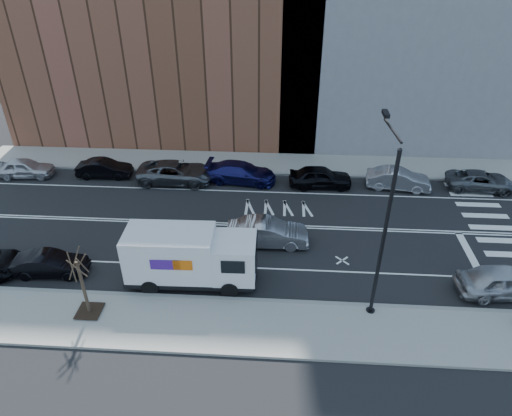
# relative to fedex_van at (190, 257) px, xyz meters

# --- Properties ---
(ground) EXTENTS (120.00, 120.00, 0.00)m
(ground) POSITION_rel_fedex_van_xyz_m (2.36, 5.60, -1.67)
(ground) COLOR black
(ground) RESTS_ON ground
(sidewalk_near) EXTENTS (44.00, 3.60, 0.15)m
(sidewalk_near) POSITION_rel_fedex_van_xyz_m (2.36, -3.20, -1.59)
(sidewalk_near) COLOR gray
(sidewalk_near) RESTS_ON ground
(sidewalk_far) EXTENTS (44.00, 3.60, 0.15)m
(sidewalk_far) POSITION_rel_fedex_van_xyz_m (2.36, 14.40, -1.59)
(sidewalk_far) COLOR gray
(sidewalk_far) RESTS_ON ground
(curb_near) EXTENTS (44.00, 0.25, 0.17)m
(curb_near) POSITION_rel_fedex_van_xyz_m (2.36, -1.40, -1.58)
(curb_near) COLOR gray
(curb_near) RESTS_ON ground
(curb_far) EXTENTS (44.00, 0.25, 0.17)m
(curb_far) POSITION_rel_fedex_van_xyz_m (2.36, 12.60, -1.58)
(curb_far) COLOR gray
(curb_far) RESTS_ON ground
(crosswalk) EXTENTS (3.00, 14.00, 0.01)m
(crosswalk) POSITION_rel_fedex_van_xyz_m (18.36, 5.60, -1.67)
(crosswalk) COLOR white
(crosswalk) RESTS_ON ground
(road_markings) EXTENTS (40.00, 8.60, 0.01)m
(road_markings) POSITION_rel_fedex_van_xyz_m (2.36, 5.60, -1.67)
(road_markings) COLOR white
(road_markings) RESTS_ON ground
(bldg_brick) EXTENTS (26.00, 10.00, 22.00)m
(bldg_brick) POSITION_rel_fedex_van_xyz_m (-5.64, 21.20, 9.33)
(bldg_brick) COLOR brown
(bldg_brick) RESTS_ON ground
(streetlight) EXTENTS (0.44, 4.02, 9.34)m
(streetlight) POSITION_rel_fedex_van_xyz_m (9.36, -1.31, 3.41)
(streetlight) COLOR black
(streetlight) RESTS_ON ground
(street_tree) EXTENTS (1.20, 1.20, 3.75)m
(street_tree) POSITION_rel_fedex_van_xyz_m (-4.64, -2.80, -0.22)
(street_tree) COLOR black
(street_tree) RESTS_ON ground
(fedex_van) EXTENTS (7.02, 2.61, 3.18)m
(fedex_van) POSITION_rel_fedex_van_xyz_m (0.00, 0.00, 0.00)
(fedex_van) COLOR black
(fedex_van) RESTS_ON ground
(far_parked_a) EXTENTS (4.34, 2.01, 1.44)m
(far_parked_a) POSITION_rel_fedex_van_xyz_m (-14.91, 11.15, -0.95)
(far_parked_a) COLOR silver
(far_parked_a) RESTS_ON ground
(far_parked_b) EXTENTS (4.18, 1.58, 1.36)m
(far_parked_b) POSITION_rel_fedex_van_xyz_m (-8.84, 11.49, -0.99)
(far_parked_b) COLOR black
(far_parked_b) RESTS_ON ground
(far_parked_c) EXTENTS (5.69, 2.69, 1.57)m
(far_parked_c) POSITION_rel_fedex_van_xyz_m (-3.24, 11.04, -0.88)
(far_parked_c) COLOR #52555A
(far_parked_c) RESTS_ON ground
(far_parked_d) EXTENTS (5.42, 2.67, 1.52)m
(far_parked_d) POSITION_rel_fedex_van_xyz_m (1.65, 11.39, -0.91)
(far_parked_d) COLOR navy
(far_parked_d) RESTS_ON ground
(far_parked_e) EXTENTS (4.65, 2.05, 1.56)m
(far_parked_e) POSITION_rel_fedex_van_xyz_m (7.53, 11.04, -0.89)
(far_parked_e) COLOR black
(far_parked_e) RESTS_ON ground
(far_parked_f) EXTENTS (4.69, 2.07, 1.50)m
(far_parked_f) POSITION_rel_fedex_van_xyz_m (13.18, 11.11, -0.92)
(far_parked_f) COLOR #A9A9AE
(far_parked_f) RESTS_ON ground
(far_parked_g) EXTENTS (4.93, 2.52, 1.33)m
(far_parked_g) POSITION_rel_fedex_van_xyz_m (19.16, 11.40, -1.00)
(far_parked_g) COLOR #54585C
(far_parked_g) RESTS_ON ground
(driving_sedan) EXTENTS (4.92, 1.80, 1.61)m
(driving_sedan) POSITION_rel_fedex_van_xyz_m (3.95, 3.68, -0.86)
(driving_sedan) COLOR #98989C
(driving_sedan) RESTS_ON ground
(near_parked_rear_a) EXTENTS (4.12, 1.64, 1.33)m
(near_parked_rear_a) POSITION_rel_fedex_van_xyz_m (-7.89, 0.11, -1.00)
(near_parked_rear_a) COLOR black
(near_parked_rear_a) RESTS_ON ground
(near_parked_front) EXTENTS (4.96, 2.36, 1.64)m
(near_parked_front) POSITION_rel_fedex_van_xyz_m (16.43, 0.07, -0.85)
(near_parked_front) COLOR #B3B4B9
(near_parked_front) RESTS_ON ground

